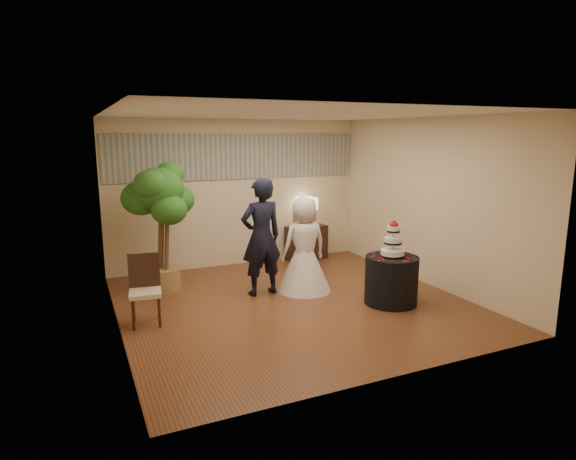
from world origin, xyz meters
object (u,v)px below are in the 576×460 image
wedding_cake (393,239)px  ficus_tree (161,226)px  table_lamp (306,212)px  side_chair (145,291)px  console (306,243)px  groom (261,237)px  bride (304,244)px  cake_table (391,280)px

wedding_cake → ficus_tree: size_ratio=0.26×
table_lamp → side_chair: size_ratio=0.62×
console → side_chair: side_chair is taller
groom → console: (1.62, 1.66, -0.59)m
bride → console: (0.93, 1.78, -0.43)m
bride → console: bearing=-118.4°
ficus_tree → side_chair: (-0.48, -1.41, -0.59)m
table_lamp → side_chair: table_lamp is taller
bride → groom: bearing=-10.6°
groom → side_chair: size_ratio=1.98×
groom → bride: 0.73m
wedding_cake → side_chair: size_ratio=0.58×
wedding_cake → table_lamp: 2.87m
groom → ficus_tree: 1.65m
groom → console: size_ratio=2.25×
ficus_tree → groom: bearing=-32.1°
bride → wedding_cake: size_ratio=2.82×
console → ficus_tree: bearing=-170.9°
wedding_cake → console: (0.00, 2.87, -0.66)m
side_chair → wedding_cake: bearing=-3.2°
wedding_cake → side_chair: bearing=169.0°
table_lamp → side_chair: bearing=-147.9°
groom → table_lamp: 2.32m
groom → table_lamp: (1.62, 1.66, 0.05)m
groom → table_lamp: size_ratio=3.21×
wedding_cake → side_chair: 3.60m
table_lamp → ficus_tree: ficus_tree is taller
cake_table → wedding_cake: wedding_cake is taller
groom → side_chair: 2.00m
console → ficus_tree: size_ratio=0.39×
console → side_chair: 4.13m
bride → side_chair: bride is taller
cake_table → wedding_cake: size_ratio=1.44×
groom → wedding_cake: bearing=139.0°
groom → ficus_tree: ficus_tree is taller
bride → ficus_tree: (-2.09, 0.99, 0.29)m
cake_table → wedding_cake: bearing=0.0°
ficus_tree → wedding_cake: bearing=-34.7°
wedding_cake → ficus_tree: ficus_tree is taller
bride → side_chair: 2.62m
groom → console: groom is taller
cake_table → side_chair: side_chair is taller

